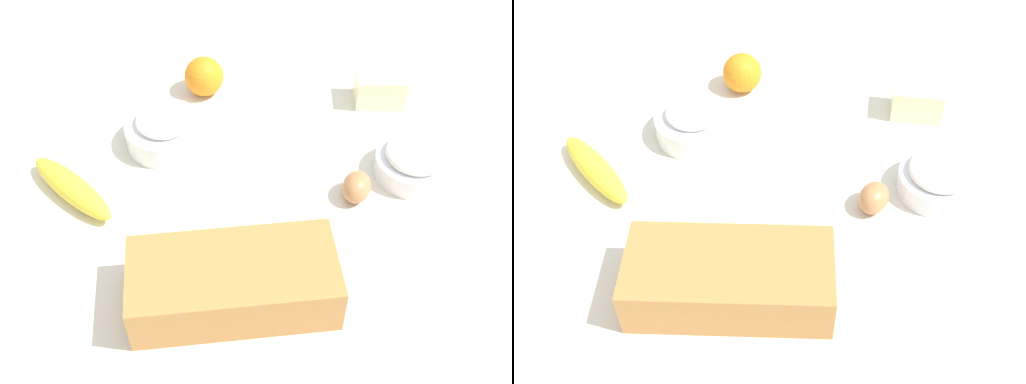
{
  "view_description": "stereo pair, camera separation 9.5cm",
  "coord_description": "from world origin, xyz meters",
  "views": [
    {
      "loc": [
        -0.08,
        0.65,
        0.74
      ],
      "look_at": [
        0.0,
        0.0,
        0.04
      ],
      "focal_mm": 43.76,
      "sensor_mm": 36.0,
      "label": 1
    },
    {
      "loc": [
        -0.18,
        0.63,
        0.74
      ],
      "look_at": [
        0.0,
        0.0,
        0.04
      ],
      "focal_mm": 43.76,
      "sensor_mm": 36.0,
      "label": 2
    }
  ],
  "objects": [
    {
      "name": "egg_near_butter",
      "position": [
        -0.15,
        -0.05,
        0.02
      ],
      "size": [
        0.06,
        0.07,
        0.05
      ],
      "primitive_type": "ellipsoid",
      "rotation": [
        0.0,
        1.57,
        1.38
      ],
      "color": "#B67B4A",
      "rests_on": "ground_plane"
    },
    {
      "name": "flour_bowl",
      "position": [
        -0.25,
        -0.11,
        0.03
      ],
      "size": [
        0.13,
        0.13,
        0.06
      ],
      "color": "white",
      "rests_on": "ground_plane"
    },
    {
      "name": "orange_fruit",
      "position": [
        0.13,
        -0.28,
        0.04
      ],
      "size": [
        0.07,
        0.07,
        0.07
      ],
      "primitive_type": "sphere",
      "color": "orange",
      "rests_on": "ground_plane"
    },
    {
      "name": "ground_plane",
      "position": [
        0.0,
        0.0,
        -0.01
      ],
      "size": [
        2.4,
        2.4,
        0.02
      ],
      "primitive_type": "cube",
      "color": "silver"
    },
    {
      "name": "loaf_pan",
      "position": [
        0.01,
        0.17,
        0.04
      ],
      "size": [
        0.3,
        0.19,
        0.08
      ],
      "rotation": [
        0.0,
        0.0,
        0.24
      ],
      "color": "#B77A3D",
      "rests_on": "ground_plane"
    },
    {
      "name": "sugar_bowl",
      "position": [
        0.17,
        -0.13,
        0.03
      ],
      "size": [
        0.14,
        0.14,
        0.07
      ],
      "color": "white",
      "rests_on": "ground_plane"
    },
    {
      "name": "butter_block",
      "position": [
        -0.19,
        -0.3,
        0.03
      ],
      "size": [
        0.1,
        0.07,
        0.06
      ],
      "primitive_type": "cube",
      "rotation": [
        0.0,
        0.0,
        0.12
      ],
      "color": "#F4EDB2",
      "rests_on": "ground_plane"
    },
    {
      "name": "banana",
      "position": [
        0.29,
        0.01,
        0.02
      ],
      "size": [
        0.18,
        0.15,
        0.04
      ],
      "primitive_type": "ellipsoid",
      "rotation": [
        0.0,
        0.0,
        2.53
      ],
      "color": "yellow",
      "rests_on": "ground_plane"
    }
  ]
}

